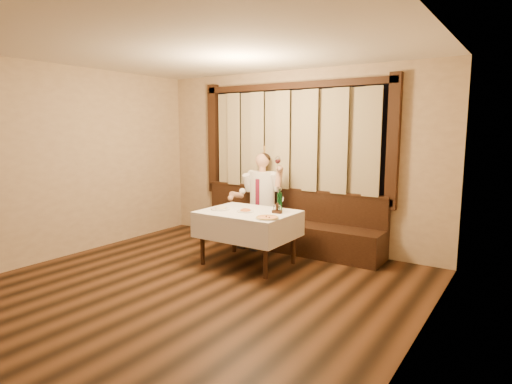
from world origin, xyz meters
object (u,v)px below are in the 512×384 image
Objects in this scene: green_bottle at (280,202)px; banquette at (284,228)px; pizza at (267,218)px; pasta_cream at (221,207)px; dining_table at (248,219)px; seated_man at (260,193)px; pasta_red at (245,209)px; cruet_caddy at (277,210)px.

banquette is at bearing 115.19° from green_bottle.
pasta_cream is at bearing 169.70° from pizza.
dining_table is 0.85× the size of seated_man.
pasta_cream is 0.84m from green_bottle.
dining_table is at bearing -90.00° from banquette.
pizza is at bearing -77.92° from green_bottle.
banquette is 1.08m from dining_table.
pasta_cream is at bearing -157.34° from green_bottle.
pizza is at bearing -29.43° from dining_table.
green_bottle reaches higher than banquette.
pasta_red is (-0.01, -1.07, 0.48)m from banquette.
cruet_caddy is at bearing 19.51° from pasta_red.
banquette is 1.46m from pizza.
banquette is 1.13m from cruet_caddy.
pizza is at bearing -10.30° from pasta_cream.
pasta_red is 0.86× the size of pasta_cream.
cruet_caddy is at bearing -76.51° from green_bottle.
seated_man reaches higher than cruet_caddy.
cruet_caddy is (-0.08, 0.37, 0.04)m from pizza.
green_bottle is at bearing -42.49° from seated_man.
pasta_red reaches higher than dining_table.
banquette is at bearing 12.63° from seated_man.
pasta_red is 0.44m from cruet_caddy.
dining_table is 0.43m from pasta_cream.
green_bottle is at bearing 22.66° from pasta_cream.
pasta_red is (-0.01, -0.05, 0.14)m from dining_table.
cruet_caddy is at bearing -45.61° from seated_man.
cruet_caddy is at bearing -66.12° from banquette.
dining_table is at bearing -151.54° from green_bottle.
cruet_caddy is (0.41, 0.10, 0.15)m from dining_table.
green_bottle is 0.14m from cruet_caddy.
seated_man is at bearing 112.07° from pasta_red.
banquette is 0.69m from seated_man.
banquette is 11.51× the size of pasta_cream.
green_bottle is (-0.10, 0.48, 0.13)m from pizza.
dining_table is at bearing 80.52° from pasta_red.
dining_table is 0.57m from pizza.
cruet_caddy is (0.03, -0.11, -0.09)m from green_bottle.
cruet_caddy reaches higher than dining_table.
dining_table is 4.23× the size of pizza.
pasta_red is 0.48m from green_bottle.
pasta_cream is 0.86× the size of green_bottle.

